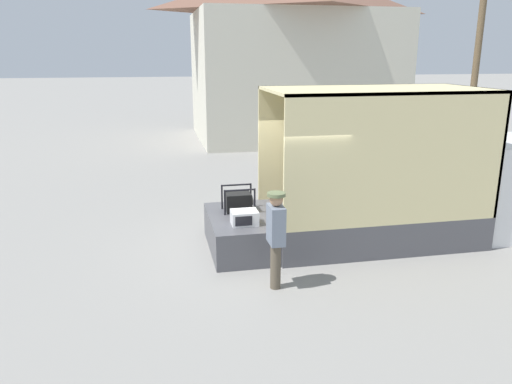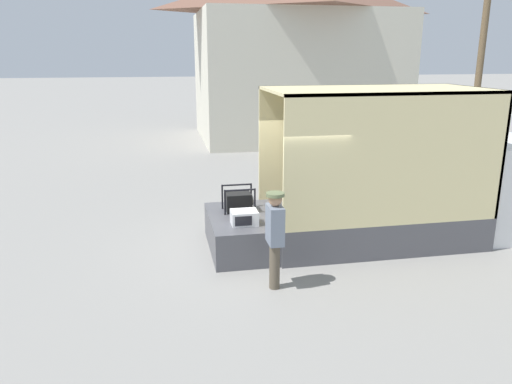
{
  "view_description": "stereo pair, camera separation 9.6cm",
  "coord_description": "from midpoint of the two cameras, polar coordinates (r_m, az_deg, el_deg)",
  "views": [
    {
      "loc": [
        -2.22,
        -9.51,
        3.91
      ],
      "look_at": [
        -0.32,
        -0.2,
        1.26
      ],
      "focal_mm": 35.0,
      "sensor_mm": 36.0,
      "label": 1
    },
    {
      "loc": [
        -2.13,
        -9.53,
        3.91
      ],
      "look_at": [
        -0.32,
        -0.2,
        1.26
      ],
      "focal_mm": 35.0,
      "sensor_mm": 36.0,
      "label": 2
    }
  ],
  "objects": [
    {
      "name": "house_backdrop",
      "position": [
        24.08,
        4.12,
        15.61
      ],
      "size": [
        9.33,
        7.08,
        7.73
      ],
      "color": "beige",
      "rests_on": "ground"
    },
    {
      "name": "portable_generator",
      "position": [
        10.45,
        -2.21,
        -1.11
      ],
      "size": [
        0.66,
        0.46,
        0.53
      ],
      "color": "black",
      "rests_on": "tailgate_deck"
    },
    {
      "name": "utility_pole",
      "position": [
        23.65,
        23.93,
        14.8
      ],
      "size": [
        1.8,
        0.28,
        7.93
      ],
      "color": "brown",
      "rests_on": "ground"
    },
    {
      "name": "tailgate_deck",
      "position": [
        10.28,
        -2.14,
        -4.66
      ],
      "size": [
        1.24,
        2.16,
        0.71
      ],
      "primitive_type": "cube",
      "color": "#4C4C51",
      "rests_on": "ground"
    },
    {
      "name": "ground_plane",
      "position": [
        10.52,
        1.24,
        -6.25
      ],
      "size": [
        160.0,
        160.0,
        0.0
      ],
      "primitive_type": "plane",
      "color": "gray"
    },
    {
      "name": "box_truck",
      "position": [
        11.69,
        20.41,
        -0.17
      ],
      "size": [
        6.67,
        2.28,
        3.23
      ],
      "color": "white",
      "rests_on": "ground"
    },
    {
      "name": "microwave",
      "position": [
        9.64,
        -1.62,
        -2.94
      ],
      "size": [
        0.51,
        0.42,
        0.27
      ],
      "color": "white",
      "rests_on": "tailgate_deck"
    },
    {
      "name": "worker_person",
      "position": [
        8.36,
        1.96,
        -4.43
      ],
      "size": [
        0.31,
        0.44,
        1.71
      ],
      "color": "brown",
      "rests_on": "ground"
    }
  ]
}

